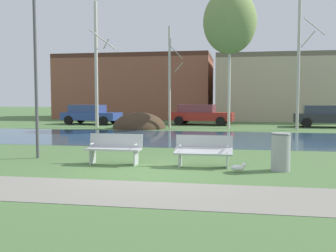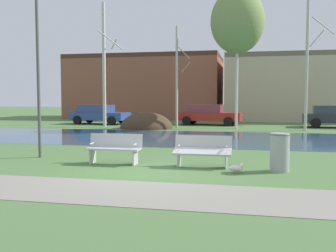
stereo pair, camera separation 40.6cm
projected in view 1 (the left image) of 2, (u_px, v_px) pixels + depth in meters
ground_plane at (192, 136)px, 19.71m from camera, size 120.00×120.00×0.00m
paved_path_strip at (127, 192)px, 7.79m from camera, size 60.00×2.07×0.01m
river_band at (190, 138)px, 18.49m from camera, size 80.00×7.60×0.01m
soil_mound at (139, 128)px, 24.53m from camera, size 3.36×3.45×2.06m
bench_left at (114, 148)px, 11.15m from camera, size 1.60×0.57×0.87m
bench_right at (204, 150)px, 10.70m from camera, size 1.60×0.56×0.87m
trash_bin at (281, 151)px, 10.12m from camera, size 0.52×0.52×1.00m
seagull at (238, 167)px, 9.89m from camera, size 0.43×0.16×0.26m
streetlamp at (35, 33)px, 12.04m from camera, size 0.32×0.32×6.05m
birch_far_left at (97, 64)px, 25.09m from camera, size 1.51×2.36×8.17m
birch_left at (170, 77)px, 24.63m from camera, size 0.96×1.74×6.49m
birch_center_left at (230, 22)px, 24.06m from camera, size 3.34×3.34×8.70m
birch_center at (299, 59)px, 22.76m from camera, size 1.55×2.37×8.32m
parked_van_nearest_blue at (90, 114)px, 28.41m from camera, size 4.38×2.37×1.43m
parked_sedan_second_red at (200, 114)px, 27.79m from camera, size 4.66×2.40×1.46m
parked_hatch_third_dark at (329, 116)px, 25.41m from camera, size 4.87×2.36×1.44m
building_brick_low at (138, 87)px, 37.84m from camera, size 14.37×7.95×5.96m
building_beige_block at (292, 88)px, 34.96m from camera, size 13.40×9.77×5.62m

